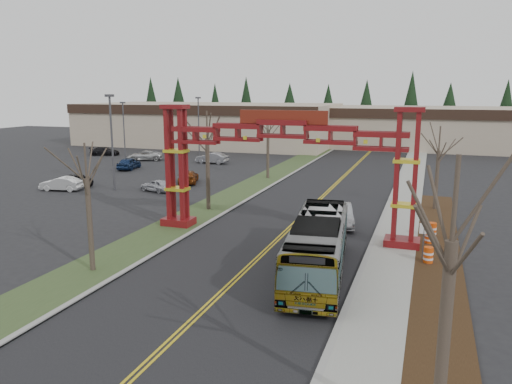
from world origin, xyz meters
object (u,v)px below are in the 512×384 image
at_px(parked_car_mid_a, 188,177).
at_px(parked_car_far_b, 145,155).
at_px(transit_bus, 318,246).
at_px(light_pole_far, 199,122).
at_px(retail_building_west, 210,124).
at_px(street_sign, 424,234).
at_px(bare_tree_right_far, 439,151).
at_px(parked_car_far_a, 212,158).
at_px(barrel_mid, 429,237).
at_px(parked_car_far_c, 105,151).
at_px(parked_car_near_a, 157,185).
at_px(bare_tree_right_near, 452,243).
at_px(bare_tree_median_far, 268,130).
at_px(parked_car_near_b, 61,184).
at_px(parked_car_near_c, 73,180).
at_px(bare_tree_median_mid, 207,139).
at_px(parked_car_mid_b, 129,163).
at_px(light_pole_mid, 124,127).
at_px(retail_building_east, 436,127).
at_px(light_pole_near, 112,135).
at_px(bare_tree_median_near, 87,179).
at_px(gateway_arch, 283,150).
at_px(barrel_north, 432,231).
at_px(barrel_south, 428,256).
at_px(silver_sedan, 340,215).

relative_size(parked_car_mid_a, parked_car_far_b, 0.93).
relative_size(transit_bus, light_pole_far, 1.30).
height_order(retail_building_west, street_sign, retail_building_west).
bearing_deg(bare_tree_right_far, parked_car_far_b, 154.87).
xyz_separation_m(parked_car_far_a, barrel_mid, (28.65, -29.30, -0.26)).
height_order(parked_car_mid_a, parked_car_far_c, parked_car_mid_a).
relative_size(parked_car_near_a, bare_tree_right_near, 0.44).
distance_m(bare_tree_median_far, light_pole_far, 23.87).
height_order(parked_car_near_b, street_sign, street_sign).
xyz_separation_m(parked_car_near_c, bare_tree_median_mid, (18.00, -5.17, 5.32)).
height_order(bare_tree_median_mid, bare_tree_right_near, bare_tree_right_near).
xyz_separation_m(retail_building_west, bare_tree_median_mid, (22.00, -48.63, 2.21)).
bearing_deg(parked_car_mid_b, light_pole_mid, -63.71).
xyz_separation_m(retail_building_east, street_sign, (-0.71, -64.18, -1.87)).
xyz_separation_m(parked_car_far_c, light_pole_near, (17.82, -23.01, 4.86)).
bearing_deg(parked_car_mid_b, parked_car_far_c, -53.59).
xyz_separation_m(retail_building_west, bare_tree_median_near, (22.00, -64.03, 1.42)).
bearing_deg(light_pole_far, transit_bus, -57.44).
xyz_separation_m(gateway_arch, light_pole_far, (-24.79, 38.47, -0.82)).
bearing_deg(bare_tree_right_near, barrel_mid, 91.10).
bearing_deg(parked_car_near_a, light_pole_mid, -122.10).
bearing_deg(parked_car_far_b, barrel_mid, 29.90).
height_order(bare_tree_median_mid, light_pole_near, light_pole_near).
bearing_deg(parked_car_mid_b, parked_car_near_c, 84.01).
bearing_deg(bare_tree_median_far, street_sign, -53.93).
xyz_separation_m(parked_car_far_a, light_pole_mid, (-13.18, -1.15, 4.06)).
xyz_separation_m(parked_car_near_c, light_pole_far, (1.20, 27.97, 4.51)).
bearing_deg(parked_car_mid_a, bare_tree_median_mid, 103.97).
bearing_deg(barrel_north, light_pole_near, 166.52).
distance_m(retail_building_east, parked_car_mid_b, 54.29).
xyz_separation_m(parked_car_mid_a, bare_tree_median_near, (7.29, -26.05, 4.50)).
distance_m(bare_tree_median_far, barrel_mid, 27.33).
bearing_deg(parked_car_near_a, bare_tree_right_near, 58.67).
bearing_deg(barrel_south, light_pole_near, 157.03).
distance_m(bare_tree_median_near, bare_tree_right_far, 28.18).
relative_size(bare_tree_right_near, barrel_north, 7.54).
xyz_separation_m(parked_car_far_b, light_pole_mid, (-2.73, -0.74, 4.11)).
bearing_deg(retail_building_east, parked_car_near_a, -117.03).
bearing_deg(silver_sedan, parked_car_mid_a, 132.36).
height_order(transit_bus, bare_tree_right_near, bare_tree_right_near).
bearing_deg(street_sign, bare_tree_right_far, 87.07).
bearing_deg(light_pole_far, parked_car_near_a, -72.60).
distance_m(gateway_arch, light_pole_near, 22.89).
distance_m(retail_building_west, street_sign, 68.59).
bearing_deg(retail_building_west, parked_car_far_b, -88.76).
bearing_deg(bare_tree_median_far, light_pole_near, -137.57).
bearing_deg(transit_bus, parked_car_far_a, 114.50).
height_order(retail_building_west, parked_car_near_b, retail_building_west).
distance_m(silver_sedan, parked_car_near_b, 28.98).
relative_size(light_pole_near, barrel_mid, 9.72).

